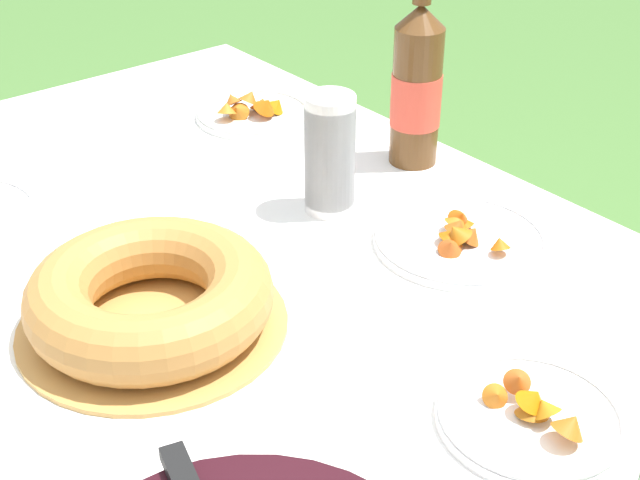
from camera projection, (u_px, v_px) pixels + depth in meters
name	position (u px, v px, depth m)	size (l,w,h in m)	color
garden_table	(187.00, 364.00, 1.08)	(1.60, 1.19, 0.66)	#A87A47
tablecloth	(184.00, 336.00, 1.06)	(1.61, 1.20, 0.10)	white
bundt_cake	(150.00, 297.00, 1.03)	(0.32, 0.32, 0.08)	tan
cup_stack	(330.00, 154.00, 1.24)	(0.07, 0.07, 0.18)	white
cider_bottle_amber	(417.00, 86.00, 1.36)	(0.08, 0.08, 0.33)	brown
snack_plate_left	(254.00, 111.00, 1.56)	(0.20, 0.20, 0.06)	white
snack_plate_right	(461.00, 237.00, 1.20)	(0.24, 0.24, 0.05)	white
snack_plate_far	(532.00, 414.00, 0.90)	(0.19, 0.19, 0.05)	white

